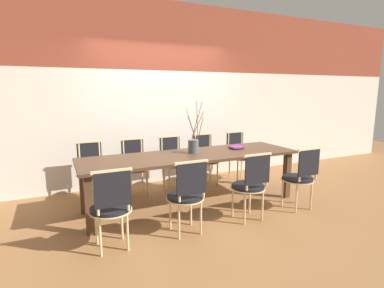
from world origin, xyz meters
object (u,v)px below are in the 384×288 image
(dining_table, at_px, (192,160))
(book_stack, at_px, (236,147))
(chair_far_center, at_px, (173,160))
(chair_near_center, at_px, (250,184))
(vase_centerpiece, at_px, (193,145))

(dining_table, distance_m, book_stack, 0.83)
(chair_far_center, relative_size, book_stack, 4.12)
(chair_near_center, relative_size, vase_centerpiece, 1.19)
(dining_table, relative_size, chair_far_center, 3.50)
(book_stack, bearing_deg, chair_near_center, -112.63)
(dining_table, bearing_deg, book_stack, 6.54)
(chair_far_center, relative_size, vase_centerpiece, 1.19)
(dining_table, xyz_separation_m, chair_far_center, (0.02, 0.81, -0.18))
(vase_centerpiece, height_order, book_stack, vase_centerpiece)
(dining_table, bearing_deg, chair_far_center, 88.86)
(chair_far_center, height_order, book_stack, chair_far_center)
(chair_near_center, bearing_deg, vase_centerpiece, 113.72)
(chair_far_center, bearing_deg, dining_table, 88.86)
(dining_table, relative_size, vase_centerpiece, 4.15)
(chair_near_center, height_order, vase_centerpiece, vase_centerpiece)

